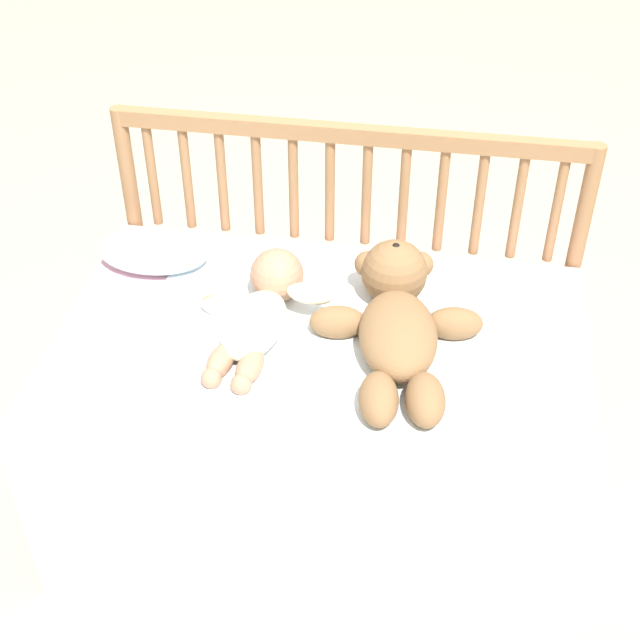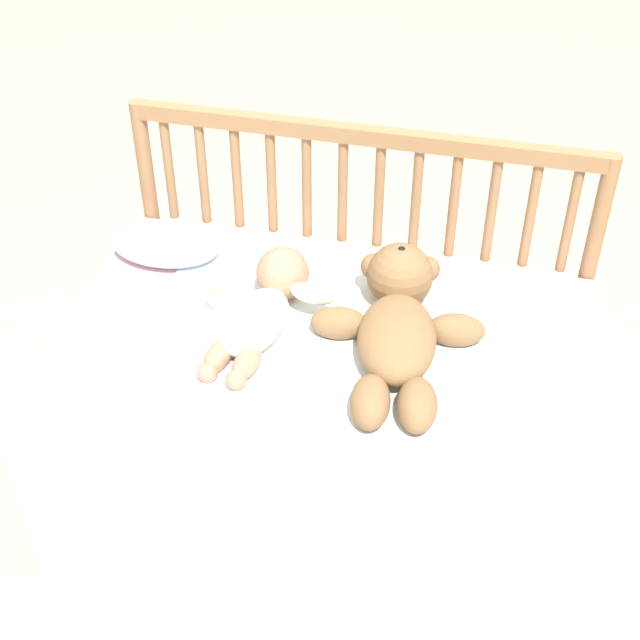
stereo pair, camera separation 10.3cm
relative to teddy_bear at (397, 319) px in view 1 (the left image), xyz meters
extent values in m
plane|color=tan|center=(-0.15, -0.03, -0.54)|extent=(12.00, 12.00, 0.00)
cube|color=#EDB7C6|center=(-0.15, -0.03, -0.29)|extent=(1.06, 0.70, 0.48)
cylinder|color=#997047|center=(-0.66, 0.34, -0.15)|extent=(0.04, 0.04, 0.77)
cylinder|color=#997047|center=(0.37, 0.34, -0.15)|extent=(0.04, 0.04, 0.77)
cube|color=#997047|center=(-0.15, 0.34, 0.22)|extent=(1.03, 0.03, 0.04)
cylinder|color=#997047|center=(-0.60, 0.34, 0.07)|extent=(0.02, 0.02, 0.25)
cylinder|color=#997047|center=(-0.52, 0.34, 0.07)|extent=(0.02, 0.02, 0.25)
cylinder|color=#997047|center=(-0.44, 0.34, 0.07)|extent=(0.02, 0.02, 0.25)
cylinder|color=#997047|center=(-0.35, 0.34, 0.07)|extent=(0.02, 0.02, 0.25)
cylinder|color=#997047|center=(-0.27, 0.34, 0.07)|extent=(0.02, 0.02, 0.25)
cylinder|color=#997047|center=(-0.19, 0.34, 0.07)|extent=(0.02, 0.02, 0.25)
cylinder|color=#997047|center=(-0.11, 0.34, 0.07)|extent=(0.02, 0.02, 0.25)
cylinder|color=#997047|center=(-0.02, 0.34, 0.07)|extent=(0.02, 0.02, 0.25)
cylinder|color=#997047|center=(0.06, 0.34, 0.07)|extent=(0.02, 0.02, 0.25)
cylinder|color=#997047|center=(0.14, 0.34, 0.07)|extent=(0.02, 0.02, 0.25)
cylinder|color=#997047|center=(0.22, 0.34, 0.07)|extent=(0.02, 0.02, 0.25)
cylinder|color=#997047|center=(0.31, 0.34, 0.07)|extent=(0.02, 0.02, 0.25)
cube|color=white|center=(-0.11, -0.04, -0.05)|extent=(0.80, 0.56, 0.01)
ellipsoid|color=olive|center=(0.01, -0.04, 0.00)|extent=(0.19, 0.27, 0.10)
sphere|color=olive|center=(-0.02, 0.13, 0.02)|extent=(0.14, 0.14, 0.14)
sphere|color=tan|center=(-0.02, 0.13, 0.05)|extent=(0.06, 0.06, 0.06)
sphere|color=black|center=(-0.02, 0.13, 0.08)|extent=(0.02, 0.02, 0.02)
sphere|color=olive|center=(-0.08, 0.15, 0.02)|extent=(0.06, 0.06, 0.06)
sphere|color=olive|center=(0.03, 0.17, 0.02)|extent=(0.06, 0.06, 0.06)
ellipsoid|color=olive|center=(-0.12, 0.00, -0.02)|extent=(0.12, 0.08, 0.07)
ellipsoid|color=olive|center=(0.11, 0.03, -0.02)|extent=(0.12, 0.08, 0.07)
ellipsoid|color=olive|center=(-0.01, -0.21, -0.02)|extent=(0.09, 0.14, 0.07)
ellipsoid|color=olive|center=(0.07, -0.20, -0.02)|extent=(0.09, 0.14, 0.07)
ellipsoid|color=#EAEACC|center=(-0.28, -0.04, -0.02)|extent=(0.14, 0.22, 0.07)
sphere|color=tan|center=(-0.26, 0.10, 0.00)|extent=(0.11, 0.11, 0.11)
ellipsoid|color=#EAEACC|center=(-0.36, 0.02, -0.03)|extent=(0.10, 0.05, 0.04)
ellipsoid|color=#EAEACC|center=(-0.18, 0.04, 0.01)|extent=(0.10, 0.05, 0.04)
sphere|color=tan|center=(-0.39, 0.03, -0.03)|extent=(0.04, 0.04, 0.04)
sphere|color=tan|center=(-0.16, 0.00, -0.03)|extent=(0.04, 0.04, 0.04)
ellipsoid|color=tan|center=(-0.32, -0.15, -0.03)|extent=(0.06, 0.10, 0.05)
ellipsoid|color=tan|center=(-0.26, -0.15, -0.03)|extent=(0.06, 0.10, 0.05)
sphere|color=tan|center=(-0.33, -0.19, -0.03)|extent=(0.04, 0.04, 0.04)
sphere|color=tan|center=(-0.27, -0.20, -0.03)|extent=(0.04, 0.04, 0.04)
ellipsoid|color=silver|center=(-0.56, 0.18, -0.02)|extent=(0.25, 0.16, 0.06)
camera|label=1|loc=(0.08, -1.37, 1.10)|focal=50.00mm
camera|label=2|loc=(0.18, -1.35, 1.10)|focal=50.00mm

